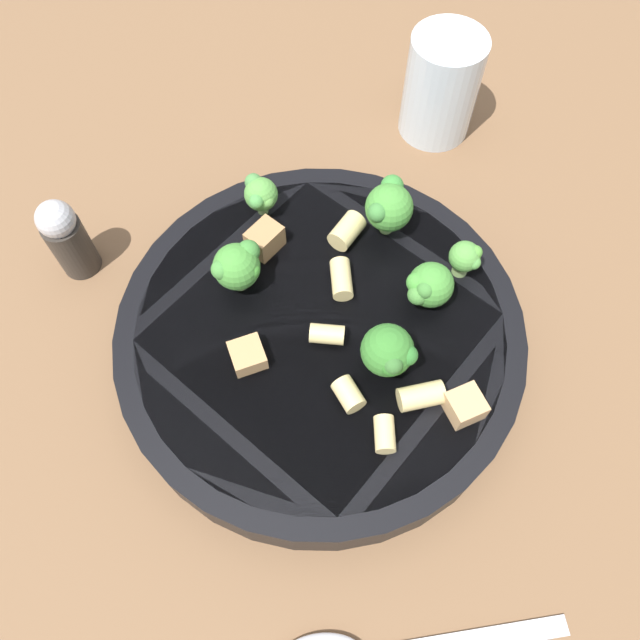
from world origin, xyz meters
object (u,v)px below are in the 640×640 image
drinking_glass (440,92)px  chicken_chunk_1 (465,406)px  pasta_bowl (320,336)px  broccoli_floret_2 (260,194)px  rigatoni_5 (347,231)px  broccoli_floret_4 (237,266)px  broccoli_floret_0 (466,258)px  chicken_chunk_2 (248,356)px  broccoli_floret_3 (429,286)px  rigatoni_1 (341,279)px  rigatoni_0 (421,396)px  broccoli_floret_1 (389,206)px  chicken_chunk_0 (265,239)px  rigatoni_3 (331,332)px  broccoli_floret_5 (389,352)px  rigatoni_4 (349,394)px  rigatoni_2 (390,431)px  pepper_shaker (67,238)px

drinking_glass → chicken_chunk_1: bearing=-29.3°
pasta_bowl → broccoli_floret_2: bearing=176.8°
rigatoni_5 → broccoli_floret_4: bearing=-89.2°
broccoli_floret_0 → chicken_chunk_2: bearing=-92.2°
broccoli_floret_4 → chicken_chunk_2: bearing=-18.9°
broccoli_floret_3 → rigatoni_1: bearing=-129.7°
rigatoni_0 → rigatoni_5: rigatoni_5 is taller
broccoli_floret_1 → broccoli_floret_3: broccoli_floret_1 is taller
rigatoni_1 → chicken_chunk_0: size_ratio=1.18×
broccoli_floret_2 → chicken_chunk_0: size_ratio=1.34×
broccoli_floret_0 → rigatoni_3: broccoli_floret_0 is taller
broccoli_floret_5 → rigatoni_4: size_ratio=1.96×
chicken_chunk_1 → drinking_glass: drinking_glass is taller
rigatoni_0 → rigatoni_1: size_ratio=1.01×
rigatoni_2 → rigatoni_3: same height
pasta_bowl → broccoli_floret_2: broccoli_floret_2 is taller
broccoli_floret_0 → pepper_shaker: bearing=-123.0°
broccoli_floret_4 → chicken_chunk_1: size_ratio=1.83×
broccoli_floret_4 → chicken_chunk_1: 0.18m
broccoli_floret_0 → broccoli_floret_3: bearing=-77.4°
broccoli_floret_0 → rigatoni_4: size_ratio=1.47×
broccoli_floret_2 → broccoli_floret_3: (0.13, 0.07, -0.00)m
broccoli_floret_1 → broccoli_floret_4: bearing=-92.2°
broccoli_floret_3 → rigatoni_2: 0.11m
rigatoni_1 → chicken_chunk_0: chicken_chunk_0 is taller
rigatoni_1 → chicken_chunk_2: rigatoni_1 is taller
broccoli_floret_3 → rigatoni_4: size_ratio=1.70×
pasta_bowl → rigatoni_5: 0.08m
rigatoni_3 → pepper_shaker: pepper_shaker is taller
chicken_chunk_0 → pasta_bowl: bearing=4.0°
broccoli_floret_4 → rigatoni_1: size_ratio=1.37×
chicken_chunk_0 → chicken_chunk_2: 0.09m
pasta_bowl → broccoli_floret_3: (0.02, 0.08, 0.04)m
broccoli_floret_3 → rigatoni_3: 0.08m
broccoli_floret_4 → rigatoni_0: size_ratio=1.36×
broccoli_floret_2 → chicken_chunk_2: 0.13m
pasta_bowl → broccoli_floret_4: bearing=-148.5°
rigatoni_1 → broccoli_floret_5: bearing=-3.4°
broccoli_floret_1 → rigatoni_2: broccoli_floret_1 is taller
broccoli_floret_1 → rigatoni_1: size_ratio=1.51×
broccoli_floret_0 → pepper_shaker: pepper_shaker is taller
broccoli_floret_4 → chicken_chunk_0: 0.04m
broccoli_floret_2 → broccoli_floret_4: 0.07m
broccoli_floret_2 → broccoli_floret_1: bearing=53.3°
chicken_chunk_1 → pepper_shaker: size_ratio=0.29×
rigatoni_1 → chicken_chunk_2: bearing=-73.9°
rigatoni_0 → drinking_glass: 0.29m
broccoli_floret_0 → chicken_chunk_0: bearing=-125.9°
broccoli_floret_2 → rigatoni_1: bearing=15.2°
broccoli_floret_5 → broccoli_floret_4: bearing=-150.1°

